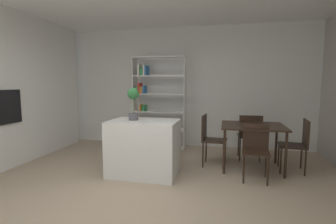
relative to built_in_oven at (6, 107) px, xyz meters
name	(u,v)px	position (x,y,z in m)	size (l,w,h in m)	color
ground_plane	(131,202)	(2.53, -0.67, -1.12)	(8.84, 8.84, 0.00)	tan
back_partition	(177,87)	(2.53, 2.47, 0.30)	(6.43, 0.06, 2.84)	silver
built_in_oven	(6,107)	(0.00, 0.00, 0.00)	(0.06, 0.61, 0.59)	black
kitchen_island	(144,148)	(2.38, 0.32, -0.66)	(1.12, 0.75, 0.91)	white
potted_plant_on_island	(133,100)	(2.20, 0.33, 0.12)	(0.19, 0.19, 0.54)	#4C4C51
open_bookshelf	(155,101)	(2.07, 2.10, -0.02)	(1.23, 0.32, 2.13)	white
dining_table	(253,129)	(4.17, 1.02, -0.41)	(1.08, 0.91, 0.79)	black
dining_chair_window_side	(299,141)	(4.93, 1.01, -0.57)	(0.47, 0.48, 0.91)	black
dining_chair_far	(250,133)	(4.17, 1.50, -0.57)	(0.44, 0.44, 0.91)	black
dining_chair_near	(256,147)	(4.18, 0.54, -0.60)	(0.43, 0.45, 0.86)	black
dining_chair_island_side	(209,135)	(3.42, 1.03, -0.55)	(0.46, 0.44, 0.95)	black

